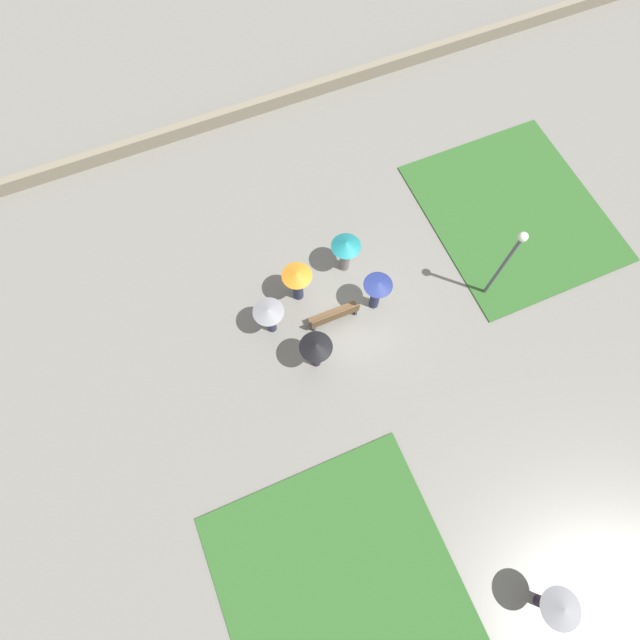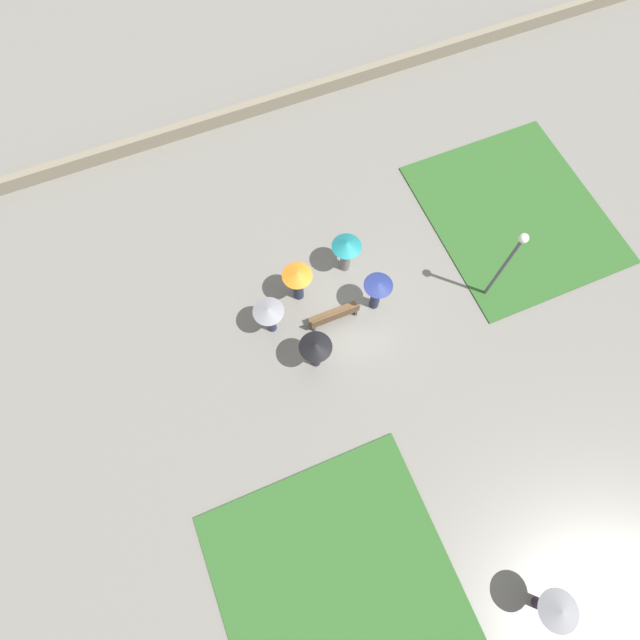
# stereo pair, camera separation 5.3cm
# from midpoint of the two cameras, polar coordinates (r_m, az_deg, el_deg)

# --- Properties ---
(ground_plane) EXTENTS (90.00, 90.00, 0.00)m
(ground_plane) POSITION_cam_midpoint_polar(r_m,az_deg,el_deg) (18.89, 4.41, 1.40)
(ground_plane) COLOR slate
(lawn_patch_near) EXTENTS (6.77, 7.72, 0.06)m
(lawn_patch_near) POSITION_cam_midpoint_polar(r_m,az_deg,el_deg) (22.33, 21.19, 11.43)
(lawn_patch_near) COLOR #2D5B26
(lawn_patch_near) RESTS_ON ground_plane
(lawn_patch_far) EXTENTS (7.07, 8.30, 0.06)m
(lawn_patch_far) POSITION_cam_midpoint_polar(r_m,az_deg,el_deg) (17.41, 3.06, -29.86)
(lawn_patch_far) COLOR #2D5B26
(lawn_patch_far) RESTS_ON ground_plane
(parapet_wall) EXTENTS (45.00, 0.35, 0.64)m
(parapet_wall) POSITION_cam_midpoint_polar(r_m,az_deg,el_deg) (24.31, -6.80, 23.18)
(parapet_wall) COLOR gray
(parapet_wall) RESTS_ON ground_plane
(park_bench) EXTENTS (1.87, 0.43, 0.90)m
(park_bench) POSITION_cam_midpoint_polar(r_m,az_deg,el_deg) (18.20, 1.58, 0.51)
(park_bench) COLOR brown
(park_bench) RESTS_ON ground_plane
(lamp_post) EXTENTS (0.32, 0.32, 4.14)m
(lamp_post) POSITION_cam_midpoint_polar(r_m,az_deg,el_deg) (17.86, 20.66, 6.70)
(lamp_post) COLOR #474C51
(lamp_post) RESTS_ON ground_plane
(crowd_person_navy) EXTENTS (1.04, 1.04, 1.85)m
(crowd_person_navy) POSITION_cam_midpoint_polar(r_m,az_deg,el_deg) (17.86, 6.43, 3.43)
(crowd_person_navy) COLOR #282D47
(crowd_person_navy) RESTS_ON ground_plane
(crowd_person_black) EXTENTS (1.12, 1.12, 1.96)m
(crowd_person_black) POSITION_cam_midpoint_polar(r_m,az_deg,el_deg) (16.69, -0.56, -3.34)
(crowd_person_black) COLOR #2D2333
(crowd_person_black) RESTS_ON ground_plane
(crowd_person_grey) EXTENTS (1.09, 1.09, 1.76)m
(crowd_person_grey) POSITION_cam_midpoint_polar(r_m,az_deg,el_deg) (17.41, -5.92, 0.61)
(crowd_person_grey) COLOR #282D47
(crowd_person_grey) RESTS_ON ground_plane
(crowd_person_orange) EXTENTS (1.09, 1.09, 1.86)m
(crowd_person_orange) POSITION_cam_midpoint_polar(r_m,az_deg,el_deg) (17.90, -2.70, 4.56)
(crowd_person_orange) COLOR #282D47
(crowd_person_orange) RESTS_ON ground_plane
(crowd_person_teal) EXTENTS (1.10, 1.10, 1.84)m
(crowd_person_teal) POSITION_cam_midpoint_polar(r_m,az_deg,el_deg) (18.47, 2.87, 8.07)
(crowd_person_teal) COLOR slate
(crowd_person_teal) RESTS_ON ground_plane
(lone_walker_mid_plaza) EXTENTS (1.16, 1.16, 1.76)m
(lone_walker_mid_plaza) POSITION_cam_midpoint_polar(r_m,az_deg,el_deg) (17.38, 25.49, -27.57)
(lone_walker_mid_plaza) COLOR #2D2333
(lone_walker_mid_plaza) RESTS_ON ground_plane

